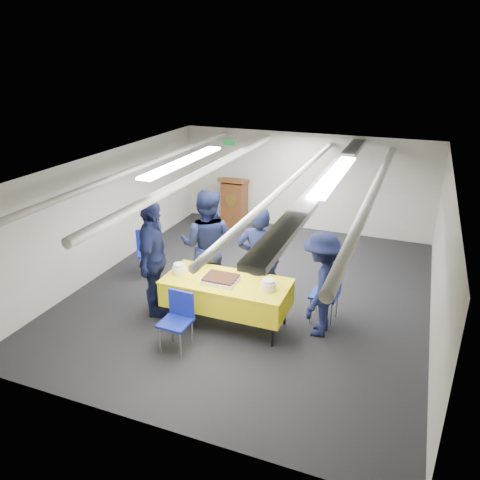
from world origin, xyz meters
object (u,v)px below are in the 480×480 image
sheet_cake (221,279)px  sailor_a (258,262)px  chair_left (148,247)px  sailor_d (321,284)px  serving_table (227,293)px  podium (234,202)px  sailor_c (153,259)px  chair_right (330,291)px  chair_near (178,315)px  sailor_b (207,245)px

sheet_cake → sailor_a: sailor_a is taller
chair_left → sailor_d: sailor_d is taller
serving_table → podium: (-1.58, 4.21, 0.05)m
podium → sailor_c: sailor_c is taller
sheet_cake → chair_right: (1.55, 0.75, -0.28)m
chair_left → sailor_c: bearing=-53.6°
sheet_cake → podium: (-1.51, 4.29, -0.20)m
serving_table → chair_right: 1.63m
serving_table → sailor_a: sailor_a is taller
podium → sailor_c: size_ratio=0.65×
chair_near → sailor_a: size_ratio=0.47×
sailor_b → chair_near: bearing=89.8°
sailor_a → sailor_d: (1.06, -0.19, -0.11)m
sheet_cake → chair_near: bearing=-114.9°
chair_near → sailor_a: bearing=60.1°
sailor_c → sailor_d: sailor_c is taller
chair_right → sailor_d: bearing=-101.8°
serving_table → podium: size_ratio=1.56×
serving_table → sailor_a: 0.71m
sailor_b → sailor_d: 2.11m
sailor_a → sailor_d: bearing=158.0°
sheet_cake → sailor_c: bearing=-178.5°
serving_table → chair_right: size_ratio=2.25×
chair_near → sailor_d: (1.81, 1.12, 0.29)m
sailor_a → sailor_d: sailor_a is taller
podium → chair_right: bearing=-49.1°
serving_table → sailor_b: (-0.66, 0.72, 0.42)m
chair_near → sailor_c: bearing=138.3°
chair_near → chair_left: size_ratio=1.00×
sailor_d → sailor_c: bearing=-79.4°
chair_near → sailor_c: (-0.80, 0.72, 0.44)m
chair_near → sailor_d: size_ratio=0.53×
sailor_a → sailor_c: (-1.56, -0.59, 0.03)m
podium → sailor_b: bearing=-75.4°
sheet_cake → sailor_c: size_ratio=0.27×
sheet_cake → sailor_d: 1.51m
chair_right → sailor_c: size_ratio=0.45×
sheet_cake → chair_near: (-0.35, -0.75, -0.28)m
podium → sheet_cake: bearing=-70.6°
chair_right → sailor_d: 0.49m
serving_table → sailor_b: size_ratio=1.00×
chair_near → sailor_c: 1.16m
chair_near → chair_right: same height
serving_table → chair_near: 0.92m
chair_left → sailor_a: (2.48, -0.66, 0.40)m
podium → chair_near: 5.17m
sailor_b → sailor_d: bearing=159.0°
sheet_cake → podium: bearing=109.4°
podium → sailor_d: (2.98, -3.92, 0.21)m
sheet_cake → sailor_a: 0.71m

